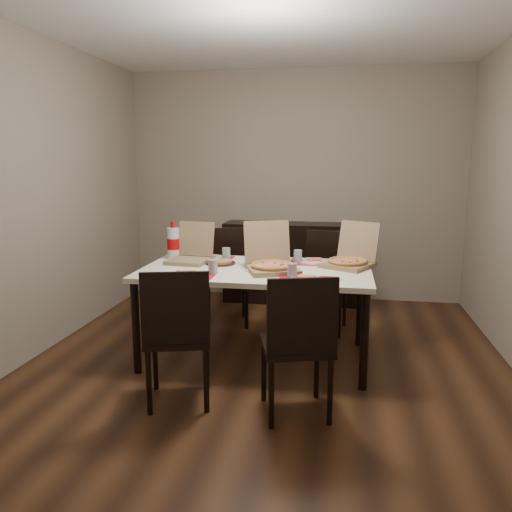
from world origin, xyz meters
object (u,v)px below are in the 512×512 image
Objects in this scene: chair_far_right at (325,276)px; chair_near_left at (177,331)px; pizza_box_center at (271,264)px; soda_bottle at (173,243)px; chair_near_right at (298,340)px; dining_table at (256,277)px; chair_far_left at (226,271)px; dip_bowl at (262,263)px; sideboard at (291,263)px.

chair_near_left is at bearing -116.79° from chair_far_right.
pizza_box_center reaches higher than soda_bottle.
chair_near_right is at bearing -2.04° from chair_near_left.
chair_near_right is 1.73m from soda_bottle.
chair_near_left is (-0.36, -0.88, -0.17)m from dining_table.
chair_near_right and chair_far_right have the same top height.
chair_far_left is at bearing 61.81° from soda_bottle.
chair_near_left is at bearing 177.96° from chair_near_right.
chair_far_left is 0.92m from dip_bowl.
chair_near_right is at bearing -83.18° from sideboard.
dip_bowl is at bearing -9.76° from soda_bottle.
dip_bowl is at bearing 110.51° from chair_near_right.
chair_far_right is at bearing 55.54° from dip_bowl.
chair_near_right is 7.59× the size of dip_bowl.
dining_table is at bearing -100.22° from dip_bowl.
dining_table is 0.17m from dip_bowl.
chair_near_left and chair_far_left have the same top height.
pizza_box_center is at bearing -112.57° from chair_far_right.
chair_far_right is at bearing 63.21° from chair_near_left.
sideboard is 1.61× the size of chair_far_left.
dip_bowl is (-0.39, 1.05, 0.25)m from chair_near_right.
pizza_box_center is at bearing -63.01° from dip_bowl.
chair_far_left is (-0.45, 0.89, -0.17)m from dining_table.
chair_far_right is 0.91m from dip_bowl.
dip_bowl is at bearing 79.78° from dining_table.
sideboard is 12.25× the size of dip_bowl.
chair_near_right and chair_far_left have the same top height.
pizza_box_center reaches higher than chair_near_right.
pizza_box_center is (0.03, -1.80, 0.36)m from sideboard.
pizza_box_center reaches higher than chair_far_left.
pizza_box_center reaches higher than chair_far_right.
soda_bottle reaches higher than chair_near_right.
dip_bowl is 0.82m from soda_bottle.
chair_far_right is (0.10, 1.77, 0.00)m from chair_near_right.
chair_near_right reaches higher than dining_table.
dining_table is 0.97m from chair_near_left.
dining_table is 1.94× the size of chair_near_left.
pizza_box_center is 0.98m from soda_bottle.
chair_near_left is 1.00× the size of chair_far_right.
chair_near_right is at bearing -71.22° from pizza_box_center.
dip_bowl is at bearing -92.80° from sideboard.
sideboard is 4.64× the size of soda_bottle.
sideboard is 2.66m from chair_near_right.
chair_near_left is 1.00× the size of chair_near_right.
dining_table is at bearing -93.41° from sideboard.
chair_far_right is at bearing 58.89° from dining_table.
sideboard is 2.65m from chair_near_left.
dip_bowl is at bearing -124.46° from chair_far_right.
dining_table is 0.20m from pizza_box_center.
pizza_box_center is at bearing 58.73° from chair_near_left.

